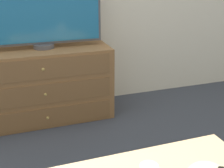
# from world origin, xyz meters

# --- Properties ---
(ground_plane) EXTENTS (12.00, 12.00, 0.00)m
(ground_plane) POSITION_xyz_m (0.00, 0.00, 0.00)
(ground_plane) COLOR #383D47
(dresser) EXTENTS (1.16, 0.44, 0.62)m
(dresser) POSITION_xyz_m (0.06, -0.24, 0.31)
(dresser) COLOR olive
(dresser) RESTS_ON ground_plane
(tv) EXTENTS (0.98, 0.17, 0.68)m
(tv) POSITION_xyz_m (0.10, -0.21, 0.97)
(tv) COLOR #515156
(tv) RESTS_ON dresser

